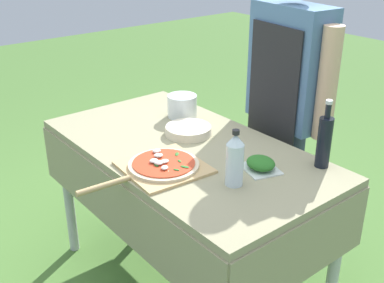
{
  "coord_description": "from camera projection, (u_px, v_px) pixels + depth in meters",
  "views": [
    {
      "loc": [
        1.58,
        -1.24,
        1.75
      ],
      "look_at": [
        0.05,
        0.0,
        0.85
      ],
      "focal_mm": 45.0,
      "sensor_mm": 36.0,
      "label": 1
    }
  ],
  "objects": [
    {
      "name": "plate_stack",
      "position": [
        188.0,
        130.0,
        2.33
      ],
      "size": [
        0.23,
        0.23,
        0.04
      ],
      "color": "beige",
      "rests_on": "prep_table"
    },
    {
      "name": "ground_plane",
      "position": [
        187.0,
        283.0,
        2.55
      ],
      "size": [
        12.0,
        12.0,
        0.0
      ],
      "primitive_type": "plane",
      "color": "#517F38"
    },
    {
      "name": "oil_bottle",
      "position": [
        324.0,
        141.0,
        1.99
      ],
      "size": [
        0.06,
        0.06,
        0.3
      ],
      "color": "black",
      "rests_on": "prep_table"
    },
    {
      "name": "water_bottle",
      "position": [
        235.0,
        159.0,
        1.85
      ],
      "size": [
        0.07,
        0.07,
        0.23
      ],
      "color": "silver",
      "rests_on": "prep_table"
    },
    {
      "name": "herb_container",
      "position": [
        261.0,
        164.0,
        2.0
      ],
      "size": [
        0.19,
        0.18,
        0.05
      ],
      "rotation": [
        0.0,
        0.0,
        -0.31
      ],
      "color": "silver",
      "rests_on": "prep_table"
    },
    {
      "name": "pizza_on_peel",
      "position": [
        161.0,
        166.0,
        2.0
      ],
      "size": [
        0.35,
        0.56,
        0.05
      ],
      "rotation": [
        0.0,
        0.0,
        -0.08
      ],
      "color": "tan",
      "rests_on": "prep_table"
    },
    {
      "name": "prep_table",
      "position": [
        186.0,
        166.0,
        2.26
      ],
      "size": [
        1.43,
        0.78,
        0.81
      ],
      "color": "gray",
      "rests_on": "ground"
    },
    {
      "name": "mixing_tub",
      "position": [
        182.0,
        106.0,
        2.53
      ],
      "size": [
        0.16,
        0.16,
        0.12
      ],
      "primitive_type": "cylinder",
      "color": "silver",
      "rests_on": "prep_table"
    },
    {
      "name": "person_cook",
      "position": [
        287.0,
        95.0,
        2.44
      ],
      "size": [
        0.6,
        0.24,
        1.6
      ],
      "rotation": [
        0.0,
        0.0,
        3.02
      ],
      "color": "#333D56",
      "rests_on": "ground"
    }
  ]
}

